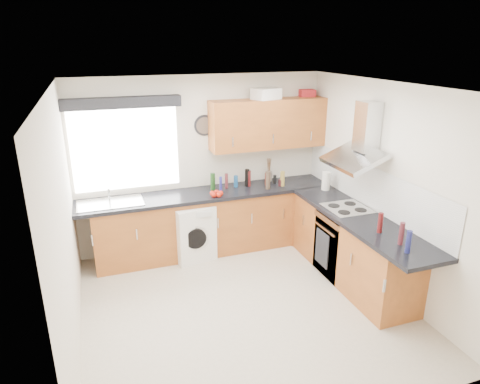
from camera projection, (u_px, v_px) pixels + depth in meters
name	position (u px, v px, depth m)	size (l,w,h in m)	color
ground_plane	(244.00, 306.00, 4.99)	(3.60, 3.60, 0.00)	beige
ceiling	(245.00, 87.00, 4.16)	(3.60, 3.60, 0.02)	white
wall_back	(202.00, 163.00, 6.18)	(3.60, 0.02, 2.50)	silver
wall_front	(332.00, 295.00, 2.98)	(3.60, 0.02, 2.50)	silver
wall_left	(64.00, 229.00, 4.02)	(0.02, 3.60, 2.50)	silver
wall_right	(385.00, 188.00, 5.14)	(0.02, 3.60, 2.50)	silver
window	(126.00, 149.00, 5.74)	(1.40, 0.02, 1.10)	white
window_blind	(122.00, 103.00, 5.45)	(1.50, 0.18, 0.14)	black
splashback	(369.00, 186.00, 5.42)	(0.01, 3.00, 0.54)	white
base_cab_back	(202.00, 224.00, 6.16)	(3.00, 0.58, 0.86)	brown
base_cab_corner	(302.00, 211.00, 6.65)	(0.60, 0.60, 0.86)	brown
base_cab_right	(351.00, 248.00, 5.45)	(0.58, 2.10, 0.86)	brown
worktop_back	(208.00, 194.00, 6.03)	(3.60, 0.62, 0.05)	black
worktop_right	(361.00, 219.00, 5.17)	(0.62, 2.42, 0.05)	black
sink	(110.00, 200.00, 5.60)	(0.84, 0.46, 0.10)	silver
oven	(344.00, 243.00, 5.59)	(0.56, 0.58, 0.85)	black
hob_plate	(347.00, 208.00, 5.42)	(0.52, 0.52, 0.01)	silver
extractor_hood	(360.00, 142.00, 5.17)	(0.52, 0.78, 0.66)	silver
upper_cabinets	(268.00, 124.00, 6.14)	(1.70, 0.35, 0.70)	brown
washing_machine	(191.00, 231.00, 6.02)	(0.54, 0.53, 0.80)	white
wall_clock	(205.00, 126.00, 5.99)	(0.30, 0.30, 0.04)	black
casserole	(266.00, 94.00, 5.97)	(0.37, 0.27, 0.15)	white
storage_box	(307.00, 93.00, 6.29)	(0.22, 0.18, 0.10)	red
utensil_pot	(269.00, 176.00, 6.49)	(0.10, 0.10, 0.15)	slate
kitchen_roll	(326.00, 181.00, 6.09)	(0.12, 0.12, 0.26)	white
tomato_cluster	(216.00, 194.00, 5.85)	(0.16, 0.16, 0.07)	#A7190B
jar_0	(249.00, 178.00, 6.24)	(0.06, 0.06, 0.23)	#531112
jar_1	(213.00, 182.00, 6.19)	(0.05, 0.05, 0.17)	olive
jar_2	(268.00, 180.00, 6.12)	(0.07, 0.07, 0.26)	#423224
jar_3	(213.00, 182.00, 6.08)	(0.07, 0.07, 0.25)	#183A14
jar_4	(275.00, 179.00, 6.37)	(0.05, 0.05, 0.13)	black
jar_5	(221.00, 185.00, 5.96)	(0.04, 0.04, 0.24)	navy
jar_6	(281.00, 183.00, 6.28)	(0.07, 0.07, 0.10)	#341215
jar_7	(282.00, 179.00, 6.25)	(0.07, 0.07, 0.22)	olive
jar_8	(247.00, 178.00, 6.24)	(0.07, 0.07, 0.25)	black
jar_9	(236.00, 181.00, 6.21)	(0.06, 0.06, 0.17)	navy
jar_10	(226.00, 181.00, 6.16)	(0.05, 0.05, 0.22)	#592024
jar_11	(267.00, 179.00, 6.29)	(0.07, 0.07, 0.18)	maroon
bottle_0	(409.00, 242.00, 4.27)	(0.05, 0.05, 0.24)	navy
bottle_1	(380.00, 223.00, 4.72)	(0.06, 0.06, 0.23)	#531112
bottle_2	(402.00, 234.00, 4.44)	(0.05, 0.05, 0.25)	#4F1C23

